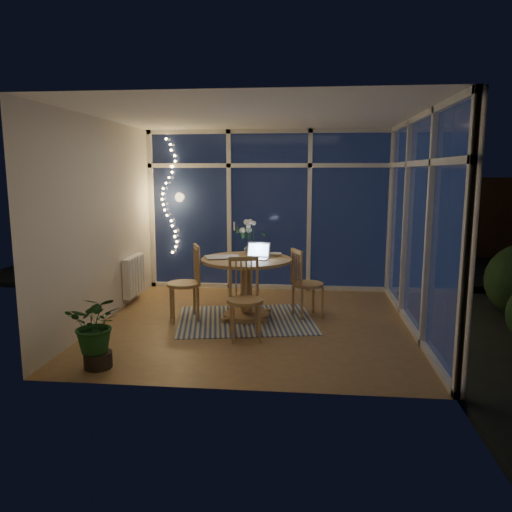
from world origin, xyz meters
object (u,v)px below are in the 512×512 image
object	(u,v)px
chair_right	(308,283)
laptop	(256,250)
chair_front	(245,299)
potted_plant	(97,331)
flower_vase	(251,247)
dining_table	(247,289)
chair_left	(184,282)

from	to	relation	value
chair_right	laptop	distance (m)	0.84
chair_right	laptop	xyz separation A→B (m)	(-0.68, -0.19, 0.45)
chair_front	potted_plant	world-z (taller)	chair_front
flower_vase	potted_plant	world-z (taller)	flower_vase
dining_table	laptop	world-z (taller)	laptop
chair_left	potted_plant	xyz separation A→B (m)	(-0.45, -1.71, -0.12)
dining_table	chair_left	world-z (taller)	chair_left
chair_left	laptop	distance (m)	1.04
chair_right	chair_front	xyz separation A→B (m)	(-0.72, -0.98, 0.01)
laptop	potted_plant	bearing A→B (deg)	-115.99
chair_front	potted_plant	xyz separation A→B (m)	(-1.35, -1.02, -0.10)
chair_left	flower_vase	size ratio (longest dim) A/B	4.78
chair_front	laptop	world-z (taller)	laptop
dining_table	potted_plant	size ratio (longest dim) A/B	1.56
chair_right	flower_vase	world-z (taller)	flower_vase
dining_table	potted_plant	distance (m)	2.24
flower_vase	potted_plant	size ratio (longest dim) A/B	0.28
chair_front	flower_vase	xyz separation A→B (m)	(-0.06, 1.10, 0.43)
chair_front	flower_vase	size ratio (longest dim) A/B	4.57
dining_table	laptop	xyz separation A→B (m)	(0.13, -0.03, 0.52)
chair_left	potted_plant	distance (m)	1.77
chair_front	flower_vase	world-z (taller)	flower_vase
chair_right	laptop	size ratio (longest dim) A/B	3.03
dining_table	chair_front	xyz separation A→B (m)	(0.08, -0.82, 0.08)
flower_vase	dining_table	bearing A→B (deg)	-95.80
potted_plant	chair_front	bearing A→B (deg)	37.07
chair_right	chair_front	bearing A→B (deg)	119.42
dining_table	laptop	size ratio (longest dim) A/B	3.83
chair_front	laptop	xyz separation A→B (m)	(0.05, 0.79, 0.44)
chair_right	chair_front	world-z (taller)	chair_front
chair_left	laptop	size ratio (longest dim) A/B	3.24
chair_front	chair_right	bearing A→B (deg)	41.03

